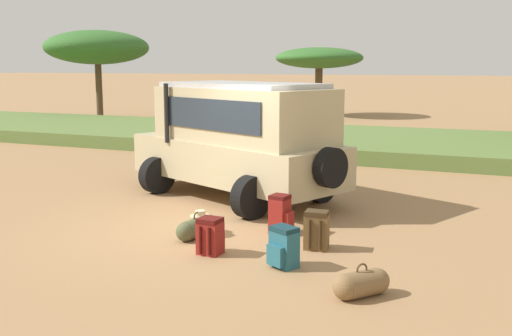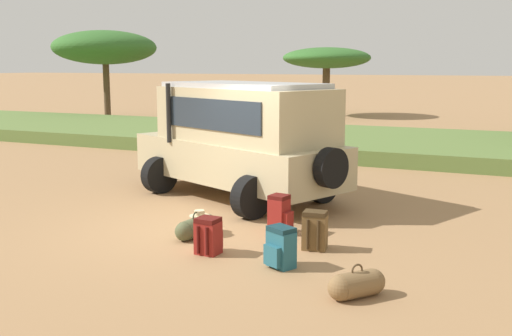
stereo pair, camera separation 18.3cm
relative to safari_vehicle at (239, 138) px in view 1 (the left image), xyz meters
The scene contains 11 objects.
ground_plane 2.73m from the safari_vehicle, 79.86° to the right, with size 320.00×320.00×0.00m, color #9E754C.
grass_bank 8.57m from the safari_vehicle, 87.15° to the left, with size 120.00×7.00×0.44m.
safari_vehicle is the anchor object (origin of this frame).
backpack_beside_front_wheel 3.91m from the safari_vehicle, 46.93° to the right, with size 0.39×0.40×0.60m.
backpack_cluster_center 4.56m from the safari_vehicle, 57.28° to the right, with size 0.45×0.45×0.58m.
backpack_near_rear_wheel 2.94m from the safari_vehicle, 50.86° to the right, with size 0.42×0.34×0.66m.
backpack_outermost 3.94m from the safari_vehicle, 71.74° to the right, with size 0.36×0.42×0.56m.
duffel_bag_low_black_case 3.16m from the safari_vehicle, 78.90° to the right, with size 0.39×0.93×0.42m.
duffel_bag_soft_canvas 5.83m from the safari_vehicle, 50.16° to the right, with size 0.62×0.68×0.43m.
acacia_tree_far_left 19.97m from the safari_vehicle, 135.84° to the left, with size 5.02×5.51×4.52m.
acacia_tree_left_mid 21.27m from the safari_vehicle, 102.77° to the left, with size 4.79×4.83×3.74m.
Camera 1 is at (4.79, -8.92, 2.80)m, focal length 42.00 mm.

